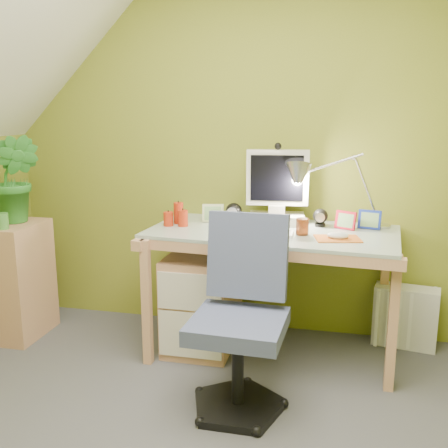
% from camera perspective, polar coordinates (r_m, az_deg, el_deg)
% --- Properties ---
extents(wall_back, '(3.20, 0.01, 2.40)m').
position_cam_1_polar(wall_back, '(3.46, 2.23, 7.80)').
color(wall_back, olive).
rests_on(wall_back, floor).
extents(desk, '(1.50, 0.84, 0.78)m').
position_cam_1_polar(desk, '(3.23, 5.18, -7.36)').
color(desk, tan).
rests_on(desk, floor).
extents(monitor, '(0.38, 0.25, 0.49)m').
position_cam_1_polar(monitor, '(3.25, 5.83, 4.28)').
color(monitor, beige).
rests_on(monitor, desk).
extents(speaker_left, '(0.13, 0.13, 0.13)m').
position_cam_1_polar(speaker_left, '(3.31, 1.07, 1.25)').
color(speaker_left, black).
rests_on(speaker_left, desk).
extents(speaker_right, '(0.09, 0.09, 0.11)m').
position_cam_1_polar(speaker_right, '(3.24, 10.44, 0.67)').
color(speaker_right, black).
rests_on(speaker_right, desk).
extents(keyboard, '(0.43, 0.14, 0.02)m').
position_cam_1_polar(keyboard, '(3.00, 3.45, -0.98)').
color(keyboard, white).
rests_on(keyboard, desk).
extents(mousepad, '(0.27, 0.22, 0.01)m').
position_cam_1_polar(mousepad, '(2.96, 12.26, -1.56)').
color(mousepad, '#BA5B1D').
rests_on(mousepad, desk).
extents(mouse, '(0.13, 0.09, 0.04)m').
position_cam_1_polar(mouse, '(2.96, 12.28, -1.24)').
color(mouse, silver).
rests_on(mouse, mousepad).
extents(amber_tumbler, '(0.08, 0.08, 0.09)m').
position_cam_1_polar(amber_tumbler, '(3.02, 8.52, -0.29)').
color(amber_tumbler, maroon).
rests_on(amber_tumbler, desk).
extents(candle_cluster, '(0.20, 0.18, 0.13)m').
position_cam_1_polar(candle_cluster, '(3.25, -5.19, 1.06)').
color(candle_cluster, '#AD280F').
rests_on(candle_cluster, desk).
extents(photo_frame_red, '(0.12, 0.07, 0.11)m').
position_cam_1_polar(photo_frame_red, '(3.20, 13.09, 0.41)').
color(photo_frame_red, '#B51325').
rests_on(photo_frame_red, desk).
extents(photo_frame_blue, '(0.13, 0.05, 0.11)m').
position_cam_1_polar(photo_frame_blue, '(3.25, 15.56, 0.48)').
color(photo_frame_blue, navy).
rests_on(photo_frame_blue, desk).
extents(photo_frame_green, '(0.13, 0.04, 0.11)m').
position_cam_1_polar(photo_frame_green, '(3.32, -1.20, 1.20)').
color(photo_frame_green, '#BBC788').
rests_on(photo_frame_green, desk).
extents(desk_lamp, '(0.63, 0.32, 0.65)m').
position_cam_1_polar(desk_lamp, '(3.22, 13.86, 5.28)').
color(desk_lamp, silver).
rests_on(desk_lamp, desk).
extents(side_ledge, '(0.28, 0.43, 0.76)m').
position_cam_1_polar(side_ledge, '(3.70, -21.36, -5.72)').
color(side_ledge, tan).
rests_on(side_ledge, floor).
extents(potted_plant, '(0.35, 0.30, 0.56)m').
position_cam_1_polar(potted_plant, '(3.60, -21.75, 4.58)').
color(potted_plant, '#2D7B29').
rests_on(potted_plant, side_ledge).
extents(green_cup, '(0.09, 0.09, 0.10)m').
position_cam_1_polar(green_cup, '(3.47, -23.02, 0.28)').
color(green_cup, '#468838').
rests_on(green_cup, side_ledge).
extents(task_chair, '(0.53, 0.53, 0.92)m').
position_cam_1_polar(task_chair, '(2.59, 1.54, -10.79)').
color(task_chair, '#41496C').
rests_on(task_chair, floor).
extents(radiator, '(0.41, 0.22, 0.39)m').
position_cam_1_polar(radiator, '(3.56, 19.13, -9.49)').
color(radiator, silver).
rests_on(radiator, floor).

